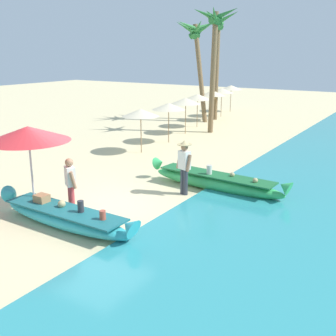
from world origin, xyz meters
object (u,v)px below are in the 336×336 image
object	(u,v)px
boat_green_midground	(216,182)
palm_tree_tall_inland	(215,35)
boat_cyan_foreground	(65,217)
patio_umbrella_large	(28,134)
palm_tree_mid_cluster	(218,35)
person_tourist_customer	(71,183)
palm_tree_leaning_seaward	(196,39)
person_vendor_hatted	(184,163)

from	to	relation	value
boat_green_midground	palm_tree_tall_inland	xyz separation A→B (m)	(-4.46, 8.76, 4.80)
boat_cyan_foreground	patio_umbrella_large	world-z (taller)	patio_umbrella_large
boat_green_midground	palm_tree_mid_cluster	distance (m)	15.18
person_tourist_customer	patio_umbrella_large	world-z (taller)	patio_umbrella_large
person_tourist_customer	palm_tree_tall_inland	distance (m)	13.42
boat_green_midground	patio_umbrella_large	world-z (taller)	patio_umbrella_large
palm_tree_leaning_seaward	palm_tree_mid_cluster	bearing A→B (deg)	54.72
person_vendor_hatted	palm_tree_tall_inland	size ratio (longest dim) A/B	0.26
patio_umbrella_large	person_vendor_hatted	bearing A→B (deg)	52.48
boat_green_midground	palm_tree_leaning_seaward	bearing A→B (deg)	121.48
person_tourist_customer	patio_umbrella_large	xyz separation A→B (m)	(-0.88, -0.53, 1.32)
palm_tree_tall_inland	palm_tree_mid_cluster	distance (m)	4.52
person_tourist_customer	palm_tree_tall_inland	world-z (taller)	palm_tree_tall_inland
palm_tree_mid_cluster	boat_cyan_foreground	bearing A→B (deg)	-76.11
boat_cyan_foreground	person_tourist_customer	size ratio (longest dim) A/B	2.94
boat_green_midground	palm_tree_tall_inland	world-z (taller)	palm_tree_tall_inland
boat_cyan_foreground	palm_tree_leaning_seaward	xyz separation A→B (m)	(-5.19, 16.26, 4.73)
boat_green_midground	person_tourist_customer	bearing A→B (deg)	-122.90
patio_umbrella_large	palm_tree_tall_inland	bearing A→B (deg)	94.84
boat_cyan_foreground	person_tourist_customer	world-z (taller)	person_tourist_customer
person_vendor_hatted	palm_tree_tall_inland	xyz separation A→B (m)	(-3.79, 9.62, 4.10)
boat_cyan_foreground	boat_green_midground	xyz separation A→B (m)	(1.95, 4.59, 0.02)
palm_tree_tall_inland	patio_umbrella_large	bearing A→B (deg)	-85.16
boat_cyan_foreground	palm_tree_tall_inland	world-z (taller)	palm_tree_tall_inland
boat_cyan_foreground	palm_tree_mid_cluster	xyz separation A→B (m)	(-4.32, 17.49, 5.00)
boat_cyan_foreground	palm_tree_leaning_seaward	size ratio (longest dim) A/B	0.73
boat_cyan_foreground	boat_green_midground	bearing A→B (deg)	66.96
patio_umbrella_large	person_tourist_customer	bearing A→B (deg)	31.05
palm_tree_tall_inland	palm_tree_mid_cluster	size ratio (longest dim) A/B	0.97
person_tourist_customer	palm_tree_leaning_seaward	size ratio (longest dim) A/B	0.25
boat_green_midground	patio_umbrella_large	bearing A→B (deg)	-127.59
palm_tree_tall_inland	palm_tree_leaning_seaward	world-z (taller)	palm_tree_tall_inland
boat_cyan_foreground	person_tourist_customer	xyz separation A→B (m)	(-0.52, 0.77, 0.60)
boat_green_midground	person_tourist_customer	size ratio (longest dim) A/B	3.18
boat_green_midground	patio_umbrella_large	size ratio (longest dim) A/B	2.05
person_tourist_customer	boat_cyan_foreground	bearing A→B (deg)	-55.97
person_vendor_hatted	palm_tree_leaning_seaward	size ratio (longest dim) A/B	0.28
person_vendor_hatted	patio_umbrella_large	size ratio (longest dim) A/B	0.71
boat_cyan_foreground	patio_umbrella_large	distance (m)	2.38
boat_green_midground	palm_tree_mid_cluster	world-z (taller)	palm_tree_mid_cluster
palm_tree_leaning_seaward	boat_cyan_foreground	bearing A→B (deg)	-72.29
boat_cyan_foreground	palm_tree_tall_inland	size ratio (longest dim) A/B	0.70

